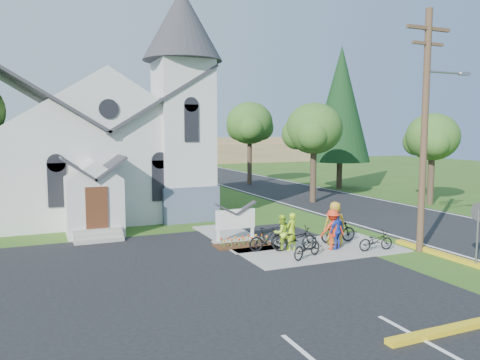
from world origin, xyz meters
name	(u,v)px	position (x,y,z in m)	size (l,w,h in m)	color
ground	(293,256)	(0.00, 0.00, 0.00)	(120.00, 120.00, 0.00)	#345819
parking_lot	(128,295)	(-7.00, -2.00, 0.01)	(20.00, 16.00, 0.02)	black
road	(309,196)	(10.00, 15.00, 0.01)	(8.00, 90.00, 0.02)	black
sidewalk	(317,249)	(1.50, 0.50, 0.03)	(7.00, 4.00, 0.05)	gray
church	(109,128)	(-5.48, 12.48, 5.25)	(12.35, 12.00, 13.00)	silver
church_sign	(235,220)	(-1.20, 3.20, 1.03)	(2.20, 0.40, 1.70)	gray
flower_bed	(243,245)	(-1.20, 2.30, 0.04)	(2.60, 1.10, 0.07)	#3C1B10
utility_pole	(426,123)	(5.36, -1.50, 5.40)	(3.45, 0.28, 10.00)	#4A3325
stop_sign	(479,221)	(5.43, -4.20, 1.78)	(0.11, 0.76, 2.48)	gray
tree_road_near	(314,129)	(8.50, 12.00, 5.21)	(4.00, 4.00, 7.05)	#3D2C21
tree_road_mid	(250,123)	(9.00, 24.00, 5.78)	(4.40, 4.40, 7.80)	#3D2C21
tree_road_far	(433,137)	(15.50, 8.00, 4.63)	(3.60, 3.60, 6.30)	#3D2C21
conifer	(341,104)	(15.00, 18.00, 7.39)	(5.20, 5.20, 12.40)	#3D2C21
distant_hills	(129,150)	(3.36, 56.33, 2.17)	(61.00, 10.00, 5.60)	#8A6E4D
cyclist_0	(291,231)	(0.29, 0.64, 0.85)	(0.58, 0.38, 1.60)	#9CCB17
bike_0	(295,239)	(0.37, 0.50, 0.56)	(0.68, 1.94, 1.02)	black
cyclist_1	(281,232)	(-0.12, 0.78, 0.82)	(0.75, 0.58, 1.53)	#A5D527
bike_1	(267,239)	(-0.70, 0.98, 0.55)	(0.47, 1.66, 1.00)	black
cyclist_2	(337,231)	(2.13, 0.01, 0.86)	(0.95, 0.40, 1.62)	#2442B7
bike_2	(307,247)	(0.24, -0.68, 0.51)	(0.61, 1.74, 0.91)	black
cyclist_3	(333,229)	(1.97, 0.07, 0.91)	(1.11, 0.64, 1.72)	red
bike_3	(338,231)	(2.91, 0.99, 0.58)	(0.50, 1.75, 1.05)	black
cyclist_4	(335,223)	(2.47, 0.63, 1.02)	(0.95, 0.62, 1.95)	#B18721
bike_4	(376,241)	(3.53, -0.83, 0.47)	(0.55, 1.59, 0.83)	black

